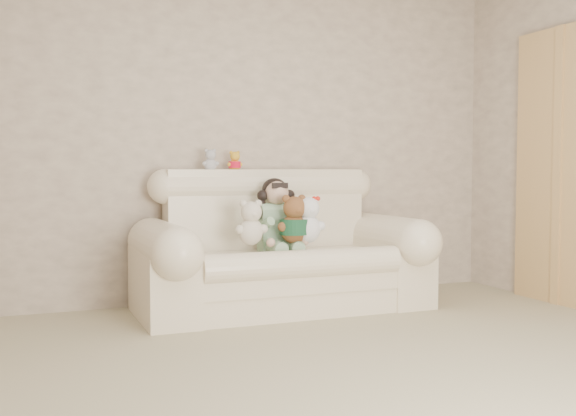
{
  "coord_description": "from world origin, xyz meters",
  "views": [
    {
      "loc": [
        -1.62,
        -2.56,
        1.01
      ],
      "look_at": [
        0.19,
        1.9,
        0.75
      ],
      "focal_mm": 42.09,
      "sensor_mm": 36.0,
      "label": 1
    }
  ],
  "objects": [
    {
      "name": "floor",
      "position": [
        0.0,
        0.0,
        0.0
      ],
      "size": [
        5.0,
        5.0,
        0.0
      ],
      "primitive_type": "plane",
      "color": "gray",
      "rests_on": "ground"
    },
    {
      "name": "wall_back",
      "position": [
        0.0,
        2.5,
        1.3
      ],
      "size": [
        4.5,
        0.0,
        4.5
      ],
      "primitive_type": "plane",
      "rotation": [
        1.57,
        0.0,
        0.0
      ],
      "color": "beige",
      "rests_on": "ground"
    },
    {
      "name": "sofa",
      "position": [
        0.19,
        2.0,
        0.52
      ],
      "size": [
        2.1,
        0.95,
        1.03
      ],
      "primitive_type": null,
      "color": "beige",
      "rests_on": "floor"
    },
    {
      "name": "door_panel",
      "position": [
        2.22,
        1.4,
        1.05
      ],
      "size": [
        0.06,
        0.9,
        2.1
      ],
      "primitive_type": "cube",
      "color": "#AF804B",
      "rests_on": "floor"
    },
    {
      "name": "seated_child",
      "position": [
        0.18,
        2.08,
        0.7
      ],
      "size": [
        0.34,
        0.41,
        0.55
      ],
      "primitive_type": null,
      "rotation": [
        0.0,
        0.0,
        -0.02
      ],
      "color": "#2D7930",
      "rests_on": "sofa"
    },
    {
      "name": "brown_teddy",
      "position": [
        0.23,
        1.87,
        0.7
      ],
      "size": [
        0.26,
        0.2,
        0.41
      ],
      "primitive_type": null,
      "rotation": [
        0.0,
        0.0,
        -0.01
      ],
      "color": "brown",
      "rests_on": "sofa"
    },
    {
      "name": "white_cat",
      "position": [
        0.34,
        1.87,
        0.7
      ],
      "size": [
        0.3,
        0.25,
        0.4
      ],
      "primitive_type": null,
      "rotation": [
        0.0,
        0.0,
        0.24
      ],
      "color": "white",
      "rests_on": "sofa"
    },
    {
      "name": "cream_teddy",
      "position": [
        -0.09,
        1.89,
        0.68
      ],
      "size": [
        0.29,
        0.25,
        0.37
      ],
      "primitive_type": null,
      "rotation": [
        0.0,
        0.0,
        0.36
      ],
      "color": "silver",
      "rests_on": "sofa"
    },
    {
      "name": "yellow_mini_bear",
      "position": [
        -0.06,
        2.36,
        1.1
      ],
      "size": [
        0.13,
        0.11,
        0.18
      ],
      "primitive_type": null,
      "rotation": [
        0.0,
        0.0,
        -0.19
      ],
      "color": "gold",
      "rests_on": "sofa"
    },
    {
      "name": "grey_mini_plush",
      "position": [
        -0.25,
        2.34,
        1.11
      ],
      "size": [
        0.15,
        0.14,
        0.2
      ],
      "primitive_type": null,
      "rotation": [
        0.0,
        0.0,
        0.36
      ],
      "color": "#B4B3BA",
      "rests_on": "sofa"
    }
  ]
}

